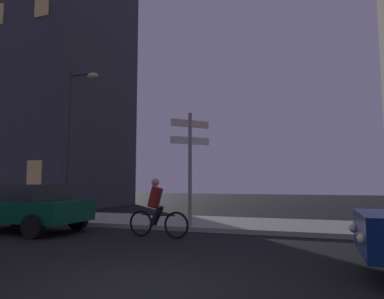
% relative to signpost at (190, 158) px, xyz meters
% --- Properties ---
extents(ground_plane, '(80.00, 80.00, 0.00)m').
position_rel_signpost_xyz_m(ground_plane, '(1.32, -5.99, -2.27)').
color(ground_plane, black).
extents(sidewalk_kerb, '(40.00, 3.47, 0.14)m').
position_rel_signpost_xyz_m(sidewalk_kerb, '(1.32, 1.37, -2.20)').
color(sidewalk_kerb, '#9E9991').
rests_on(sidewalk_kerb, ground_plane).
extents(signpost, '(1.00, 1.00, 3.61)m').
position_rel_signpost_xyz_m(signpost, '(0.00, 0.00, 0.00)').
color(signpost, gray).
rests_on(signpost, sidewalk_kerb).
extents(street_lamp, '(1.32, 0.28, 5.73)m').
position_rel_signpost_xyz_m(street_lamp, '(-5.06, 0.59, 1.25)').
color(street_lamp, '#2D2D30').
rests_on(street_lamp, sidewalk_kerb).
extents(car_near_left, '(4.00, 2.13, 1.44)m').
position_rel_signpost_xyz_m(car_near_left, '(-4.63, -2.00, -1.50)').
color(car_near_left, '#05472D').
rests_on(car_near_left, ground_plane).
extents(cyclist, '(1.82, 0.35, 1.61)m').
position_rel_signpost_xyz_m(cyclist, '(-0.39, -1.68, -1.52)').
color(cyclist, black).
rests_on(cyclist, ground_plane).
extents(building_left_block, '(9.21, 7.73, 20.43)m').
position_rel_signpost_xyz_m(building_left_block, '(-12.40, 7.07, 7.95)').
color(building_left_block, '#383842').
rests_on(building_left_block, ground_plane).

